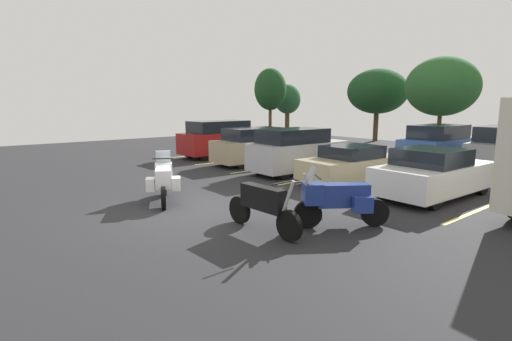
{
  "coord_description": "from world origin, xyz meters",
  "views": [
    {
      "loc": [
        8.97,
        -5.03,
        2.87
      ],
      "look_at": [
        0.44,
        1.86,
        0.96
      ],
      "focal_mm": 27.08,
      "sensor_mm": 36.0,
      "label": 1
    }
  ],
  "objects_px": {
    "car_silver": "(298,151)",
    "motorcycle_third": "(338,199)",
    "car_white": "(433,174)",
    "motorcycle_touring": "(164,179)",
    "car_far_blue": "(439,144)",
    "car_red": "(220,138)",
    "motorcycle_second": "(263,205)",
    "car_tan": "(257,146)",
    "car_far_grey": "(503,150)",
    "car_champagne": "(353,164)"
  },
  "relations": [
    {
      "from": "car_champagne",
      "to": "car_far_blue",
      "type": "distance_m",
      "value": 6.97
    },
    {
      "from": "motorcycle_second",
      "to": "motorcycle_third",
      "type": "relative_size",
      "value": 1.2
    },
    {
      "from": "motorcycle_touring",
      "to": "car_tan",
      "type": "xyz_separation_m",
      "value": [
        -3.82,
        6.67,
        0.17
      ]
    },
    {
      "from": "car_silver",
      "to": "car_far_grey",
      "type": "bearing_deg",
      "value": 51.71
    },
    {
      "from": "motorcycle_second",
      "to": "car_far_grey",
      "type": "bearing_deg",
      "value": 88.0
    },
    {
      "from": "motorcycle_touring",
      "to": "car_tan",
      "type": "relative_size",
      "value": 0.47
    },
    {
      "from": "motorcycle_touring",
      "to": "car_far_blue",
      "type": "distance_m",
      "value": 13.77
    },
    {
      "from": "motorcycle_third",
      "to": "car_far_blue",
      "type": "bearing_deg",
      "value": 106.01
    },
    {
      "from": "motorcycle_third",
      "to": "car_champagne",
      "type": "relative_size",
      "value": 0.44
    },
    {
      "from": "car_champagne",
      "to": "motorcycle_touring",
      "type": "bearing_deg",
      "value": -104.21
    },
    {
      "from": "motorcycle_second",
      "to": "car_white",
      "type": "bearing_deg",
      "value": 83.25
    },
    {
      "from": "car_red",
      "to": "car_far_blue",
      "type": "relative_size",
      "value": 0.98
    },
    {
      "from": "motorcycle_second",
      "to": "car_tan",
      "type": "relative_size",
      "value": 0.52
    },
    {
      "from": "motorcycle_touring",
      "to": "car_silver",
      "type": "relative_size",
      "value": 0.48
    },
    {
      "from": "motorcycle_second",
      "to": "car_tan",
      "type": "xyz_separation_m",
      "value": [
        -7.8,
        6.18,
        0.24
      ]
    },
    {
      "from": "motorcycle_touring",
      "to": "car_far_blue",
      "type": "xyz_separation_m",
      "value": [
        1.49,
        13.69,
        0.23
      ]
    },
    {
      "from": "car_champagne",
      "to": "car_far_grey",
      "type": "bearing_deg",
      "value": 67.16
    },
    {
      "from": "motorcycle_third",
      "to": "car_champagne",
      "type": "distance_m",
      "value": 5.62
    },
    {
      "from": "car_champagne",
      "to": "car_far_blue",
      "type": "xyz_separation_m",
      "value": [
        -0.22,
        6.96,
        0.26
      ]
    },
    {
      "from": "car_white",
      "to": "car_far_blue",
      "type": "height_order",
      "value": "car_far_blue"
    },
    {
      "from": "motorcycle_touring",
      "to": "car_far_blue",
      "type": "height_order",
      "value": "car_far_blue"
    },
    {
      "from": "car_silver",
      "to": "car_champagne",
      "type": "distance_m",
      "value": 2.63
    },
    {
      "from": "car_red",
      "to": "car_silver",
      "type": "xyz_separation_m",
      "value": [
        6.24,
        -0.32,
        -0.06
      ]
    },
    {
      "from": "motorcycle_third",
      "to": "car_far_grey",
      "type": "height_order",
      "value": "car_far_grey"
    },
    {
      "from": "car_champagne",
      "to": "motorcycle_second",
      "type": "bearing_deg",
      "value": -69.94
    },
    {
      "from": "car_red",
      "to": "car_white",
      "type": "xyz_separation_m",
      "value": [
        11.86,
        -0.02,
        -0.26
      ]
    },
    {
      "from": "car_white",
      "to": "car_red",
      "type": "bearing_deg",
      "value": 179.9
    },
    {
      "from": "car_far_grey",
      "to": "car_white",
      "type": "bearing_deg",
      "value": -87.37
    },
    {
      "from": "car_red",
      "to": "car_champagne",
      "type": "distance_m",
      "value": 8.85
    },
    {
      "from": "car_far_blue",
      "to": "car_red",
      "type": "bearing_deg",
      "value": -141.25
    },
    {
      "from": "car_red",
      "to": "car_white",
      "type": "distance_m",
      "value": 11.86
    },
    {
      "from": "motorcycle_touring",
      "to": "car_red",
      "type": "height_order",
      "value": "car_red"
    },
    {
      "from": "motorcycle_third",
      "to": "car_white",
      "type": "relative_size",
      "value": 0.45
    },
    {
      "from": "motorcycle_touring",
      "to": "motorcycle_third",
      "type": "xyz_separation_m",
      "value": [
        4.82,
        2.06,
        0.01
      ]
    },
    {
      "from": "car_red",
      "to": "car_silver",
      "type": "relative_size",
      "value": 1.05
    },
    {
      "from": "car_white",
      "to": "car_far_blue",
      "type": "xyz_separation_m",
      "value": [
        -3.23,
        6.94,
        0.19
      ]
    },
    {
      "from": "motorcycle_third",
      "to": "car_silver",
      "type": "height_order",
      "value": "car_silver"
    },
    {
      "from": "car_silver",
      "to": "car_far_blue",
      "type": "height_order",
      "value": "car_silver"
    },
    {
      "from": "car_tan",
      "to": "car_far_blue",
      "type": "distance_m",
      "value": 8.8
    },
    {
      "from": "car_silver",
      "to": "motorcycle_third",
      "type": "bearing_deg",
      "value": -37.49
    },
    {
      "from": "car_white",
      "to": "car_far_grey",
      "type": "height_order",
      "value": "car_far_grey"
    },
    {
      "from": "car_champagne",
      "to": "car_far_grey",
      "type": "height_order",
      "value": "car_far_grey"
    },
    {
      "from": "motorcycle_third",
      "to": "car_white",
      "type": "bearing_deg",
      "value": 91.26
    },
    {
      "from": "car_silver",
      "to": "car_far_blue",
      "type": "xyz_separation_m",
      "value": [
        2.38,
        7.24,
        -0.0
      ]
    },
    {
      "from": "car_far_grey",
      "to": "car_far_blue",
      "type": "bearing_deg",
      "value": 170.38
    },
    {
      "from": "motorcycle_touring",
      "to": "car_silver",
      "type": "distance_m",
      "value": 6.52
    },
    {
      "from": "car_tan",
      "to": "car_far_grey",
      "type": "relative_size",
      "value": 0.99
    },
    {
      "from": "motorcycle_second",
      "to": "car_far_blue",
      "type": "relative_size",
      "value": 0.5
    },
    {
      "from": "car_red",
      "to": "motorcycle_second",
      "type": "bearing_deg",
      "value": -29.4
    },
    {
      "from": "car_tan",
      "to": "car_far_grey",
      "type": "xyz_separation_m",
      "value": [
        8.24,
        6.52,
        0.08
      ]
    }
  ]
}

